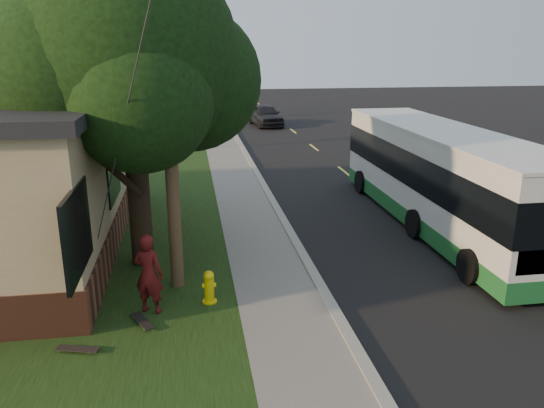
# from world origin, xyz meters

# --- Properties ---
(ground) EXTENTS (120.00, 120.00, 0.00)m
(ground) POSITION_xyz_m (0.00, 0.00, 0.00)
(ground) COLOR black
(ground) RESTS_ON ground
(road) EXTENTS (8.00, 80.00, 0.01)m
(road) POSITION_xyz_m (4.00, 10.00, 0.01)
(road) COLOR black
(road) RESTS_ON ground
(curb) EXTENTS (0.25, 80.00, 0.12)m
(curb) POSITION_xyz_m (0.00, 10.00, 0.06)
(curb) COLOR gray
(curb) RESTS_ON ground
(sidewalk) EXTENTS (2.00, 80.00, 0.08)m
(sidewalk) POSITION_xyz_m (-1.00, 10.00, 0.04)
(sidewalk) COLOR slate
(sidewalk) RESTS_ON ground
(grass_verge) EXTENTS (5.00, 80.00, 0.07)m
(grass_verge) POSITION_xyz_m (-4.50, 10.00, 0.04)
(grass_verge) COLOR black
(grass_verge) RESTS_ON ground
(fire_hydrant) EXTENTS (0.32, 0.32, 0.74)m
(fire_hydrant) POSITION_xyz_m (-2.60, 0.00, 0.43)
(fire_hydrant) COLOR yellow
(fire_hydrant) RESTS_ON grass_verge
(utility_pole) EXTENTS (2.86, 3.21, 9.07)m
(utility_pole) POSITION_xyz_m (-3.31, 0.99, 4.63)
(utility_pole) COLOR #473321
(utility_pole) RESTS_ON ground
(leafy_tree) EXTENTS (6.30, 6.00, 7.80)m
(leafy_tree) POSITION_xyz_m (-4.17, 2.65, 5.17)
(leafy_tree) COLOR black
(leafy_tree) RESTS_ON grass_verge
(bare_tree_near) EXTENTS (1.38, 1.21, 4.31)m
(bare_tree_near) POSITION_xyz_m (-3.50, 18.00, 2.15)
(bare_tree_near) COLOR black
(bare_tree_near) RESTS_ON grass_verge
(bare_tree_far) EXTENTS (1.38, 1.21, 4.03)m
(bare_tree_far) POSITION_xyz_m (-3.00, 30.00, 2.00)
(bare_tree_far) COLOR black
(bare_tree_far) RESTS_ON grass_verge
(traffic_signal) EXTENTS (0.18, 0.22, 5.50)m
(traffic_signal) POSITION_xyz_m (0.50, 34.00, 3.16)
(traffic_signal) COLOR #2D2D30
(traffic_signal) RESTS_ON ground
(transit_bus) EXTENTS (2.61, 11.31, 3.06)m
(transit_bus) POSITION_xyz_m (4.77, 4.28, 1.63)
(transit_bus) COLOR silver
(transit_bus) RESTS_ON ground
(skateboarder) EXTENTS (0.74, 0.63, 1.74)m
(skateboarder) POSITION_xyz_m (-3.84, -0.24, 0.94)
(skateboarder) COLOR #521010
(skateboarder) RESTS_ON grass_verge
(skateboard_main) EXTENTS (0.55, 0.81, 0.08)m
(skateboard_main) POSITION_xyz_m (-3.99, -0.74, 0.13)
(skateboard_main) COLOR black
(skateboard_main) RESTS_ON grass_verge
(skateboard_spare) EXTENTS (0.82, 0.40, 0.07)m
(skateboard_spare) POSITION_xyz_m (-5.08, -1.61, 0.13)
(skateboard_spare) COLOR black
(skateboard_spare) RESTS_ON grass_verge
(distant_car) EXTENTS (2.36, 4.67, 1.52)m
(distant_car) POSITION_xyz_m (2.52, 26.80, 0.76)
(distant_car) COLOR black
(distant_car) RESTS_ON ground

